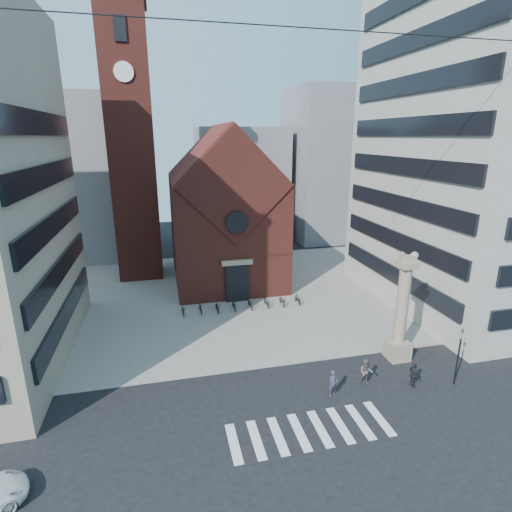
# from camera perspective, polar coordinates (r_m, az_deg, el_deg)

# --- Properties ---
(ground) EXTENTS (120.00, 120.00, 0.00)m
(ground) POSITION_cam_1_polar(r_m,az_deg,el_deg) (27.95, 4.25, -19.87)
(ground) COLOR black
(ground) RESTS_ON ground
(piazza) EXTENTS (46.00, 30.00, 0.05)m
(piazza) POSITION_cam_1_polar(r_m,az_deg,el_deg) (44.17, -3.17, -5.38)
(piazza) COLOR #9A948C
(piazza) RESTS_ON ground
(zebra_crossing) EXTENTS (10.20, 3.20, 0.01)m
(zebra_crossing) POSITION_cam_1_polar(r_m,az_deg,el_deg) (25.89, 7.68, -23.44)
(zebra_crossing) COLOR white
(zebra_crossing) RESTS_ON ground
(church) EXTENTS (12.00, 16.65, 18.00)m
(church) POSITION_cam_1_polar(r_m,az_deg,el_deg) (47.67, -4.63, 6.23)
(church) COLOR maroon
(church) RESTS_ON ground
(campanile) EXTENTS (5.50, 5.50, 31.20)m
(campanile) POSITION_cam_1_polar(r_m,az_deg,el_deg) (49.40, -17.36, 14.97)
(campanile) COLOR maroon
(campanile) RESTS_ON ground
(building_right) EXTENTS (18.00, 22.00, 32.00)m
(building_right) POSITION_cam_1_polar(r_m,az_deg,el_deg) (45.54, 30.62, 13.70)
(building_right) COLOR #B3ADA2
(building_right) RESTS_ON ground
(bg_block_left) EXTENTS (16.00, 14.00, 22.00)m
(bg_block_left) POSITION_cam_1_polar(r_m,az_deg,el_deg) (62.92, -25.56, 10.01)
(bg_block_left) COLOR gray
(bg_block_left) RESTS_ON ground
(bg_block_mid) EXTENTS (14.00, 12.00, 18.00)m
(bg_block_mid) POSITION_cam_1_polar(r_m,az_deg,el_deg) (68.01, -2.22, 10.29)
(bg_block_mid) COLOR gray
(bg_block_mid) RESTS_ON ground
(bg_block_right) EXTENTS (16.00, 14.00, 24.00)m
(bg_block_right) POSITION_cam_1_polar(r_m,az_deg,el_deg) (69.81, 11.58, 12.62)
(bg_block_right) COLOR gray
(bg_block_right) RESTS_ON ground
(lion_column) EXTENTS (1.63, 1.60, 8.68)m
(lion_column) POSITION_cam_1_polar(r_m,az_deg,el_deg) (32.50, 19.99, -8.28)
(lion_column) COLOR gray
(lion_column) RESTS_ON ground
(traffic_light) EXTENTS (0.13, 0.16, 4.30)m
(traffic_light) POSITION_cam_1_polar(r_m,az_deg,el_deg) (31.33, 26.93, -12.52)
(traffic_light) COLOR black
(traffic_light) RESTS_ON ground
(pedestrian_0) EXTENTS (0.74, 0.57, 1.82)m
(pedestrian_0) POSITION_cam_1_polar(r_m,az_deg,el_deg) (28.28, 10.98, -17.40)
(pedestrian_0) COLOR #383348
(pedestrian_0) RESTS_ON ground
(pedestrian_1) EXTENTS (1.15, 1.06, 1.90)m
(pedestrian_1) POSITION_cam_1_polar(r_m,az_deg,el_deg) (29.83, 15.45, -15.68)
(pedestrian_1) COLOR #60524D
(pedestrian_1) RESTS_ON ground
(pedestrian_2) EXTENTS (0.59, 1.13, 1.84)m
(pedestrian_2) POSITION_cam_1_polar(r_m,az_deg,el_deg) (30.58, 21.59, -15.52)
(pedestrian_2) COLOR #212328
(pedestrian_2) RESTS_ON ground
(scooter_0) EXTENTS (0.67, 1.84, 0.96)m
(scooter_0) POSITION_cam_1_polar(r_m,az_deg,el_deg) (39.53, -10.36, -7.60)
(scooter_0) COLOR black
(scooter_0) RESTS_ON piazza
(scooter_1) EXTENTS (0.53, 1.78, 1.07)m
(scooter_1) POSITION_cam_1_polar(r_m,az_deg,el_deg) (39.59, -7.94, -7.36)
(scooter_1) COLOR black
(scooter_1) RESTS_ON piazza
(scooter_2) EXTENTS (0.67, 1.84, 0.96)m
(scooter_2) POSITION_cam_1_polar(r_m,az_deg,el_deg) (39.77, -5.53, -7.23)
(scooter_2) COLOR black
(scooter_2) RESTS_ON piazza
(scooter_3) EXTENTS (0.53, 1.78, 1.07)m
(scooter_3) POSITION_cam_1_polar(r_m,az_deg,el_deg) (39.98, -3.16, -6.96)
(scooter_3) COLOR black
(scooter_3) RESTS_ON piazza
(scooter_4) EXTENTS (0.67, 1.84, 0.96)m
(scooter_4) POSITION_cam_1_polar(r_m,az_deg,el_deg) (40.30, -0.81, -6.82)
(scooter_4) COLOR black
(scooter_4) RESTS_ON piazza
(scooter_5) EXTENTS (0.53, 1.78, 1.07)m
(scooter_5) POSITION_cam_1_polar(r_m,az_deg,el_deg) (40.64, 1.50, -6.54)
(scooter_5) COLOR black
(scooter_5) RESTS_ON piazza
(scooter_6) EXTENTS (0.67, 1.84, 0.96)m
(scooter_6) POSITION_cam_1_polar(r_m,az_deg,el_deg) (41.09, 3.76, -6.38)
(scooter_6) COLOR black
(scooter_6) RESTS_ON piazza
(scooter_7) EXTENTS (0.53, 1.78, 1.07)m
(scooter_7) POSITION_cam_1_polar(r_m,az_deg,el_deg) (41.55, 5.97, -6.08)
(scooter_7) COLOR black
(scooter_7) RESTS_ON piazza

